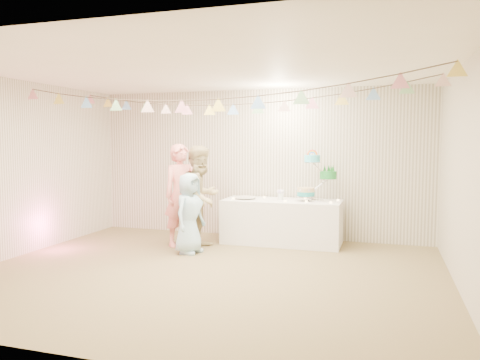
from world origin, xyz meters
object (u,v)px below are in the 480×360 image
(person_adult_b, at_px, (201,197))
(person_child, at_px, (189,213))
(person_adult_a, at_px, (181,195))
(table, at_px, (282,222))
(cake_stand, at_px, (316,176))

(person_adult_b, height_order, person_child, person_adult_b)
(person_adult_a, relative_size, person_child, 1.36)
(table, height_order, person_child, person_child)
(cake_stand, relative_size, person_adult_b, 0.47)
(person_adult_a, xyz_separation_m, person_child, (0.33, -0.44, -0.22))
(person_child, bearing_deg, person_adult_a, 48.31)
(person_adult_b, bearing_deg, cake_stand, -49.42)
(table, relative_size, person_adult_a, 1.17)
(person_adult_a, xyz_separation_m, person_adult_b, (0.37, -0.07, -0.01))
(cake_stand, bearing_deg, person_adult_a, -161.32)
(cake_stand, xyz_separation_m, person_adult_a, (-2.07, -0.70, -0.31))
(table, height_order, person_adult_b, person_adult_b)
(person_adult_a, distance_m, person_child, 0.59)
(person_child, bearing_deg, person_adult_b, 4.40)
(table, xyz_separation_m, person_adult_b, (-1.15, -0.72, 0.45))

